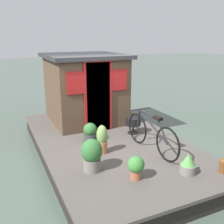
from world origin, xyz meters
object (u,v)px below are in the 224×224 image
potted_plant_basil (92,154)px  houseboat_cabin (85,88)px  potted_plant_geranium (102,139)px  bicycle (151,134)px  charcoal_grill (133,122)px  potted_plant_succulent (188,164)px  potted_plant_fern (136,166)px  potted_plant_ivy (90,133)px  mooring_bollard (223,165)px

potted_plant_basil → houseboat_cabin: bearing=-17.0°
potted_plant_basil → potted_plant_geranium: bearing=-36.6°
houseboat_cabin → bicycle: 2.65m
potted_plant_basil → potted_plant_geranium: (0.60, -0.44, -0.01)m
houseboat_cabin → potted_plant_geranium: houseboat_cabin is taller
houseboat_cabin → charcoal_grill: bearing=-155.0°
houseboat_cabin → bicycle: houseboat_cabin is taller
potted_plant_succulent → potted_plant_fern: potted_plant_fern is taller
charcoal_grill → potted_plant_geranium: bearing=122.5°
potted_plant_succulent → potted_plant_fern: size_ratio=0.90×
potted_plant_ivy → charcoal_grill: (0.06, -1.13, 0.07)m
houseboat_cabin → potted_plant_geranium: (-2.19, 0.41, -0.64)m
houseboat_cabin → potted_plant_fern: bearing=175.0°
potted_plant_succulent → houseboat_cabin: bearing=9.6°
potted_plant_ivy → potted_plant_geranium: size_ratio=0.75×
houseboat_cabin → potted_plant_ivy: bearing=164.4°
charcoal_grill → mooring_bollard: bearing=-168.1°
potted_plant_succulent → mooring_bollard: bearing=-112.5°
potted_plant_basil → potted_plant_ivy: (1.24, -0.42, -0.09)m
bicycle → potted_plant_basil: bicycle is taller
charcoal_grill → mooring_bollard: charcoal_grill is taller
potted_plant_geranium → potted_plant_ivy: bearing=1.9°
potted_plant_basil → charcoal_grill: (1.30, -1.55, -0.02)m
potted_plant_basil → potted_plant_fern: bearing=-135.7°
mooring_bollard → potted_plant_fern: bearing=72.9°
bicycle → potted_plant_succulent: bicycle is taller
bicycle → potted_plant_succulent: size_ratio=4.72×
potted_plant_fern → charcoal_grill: size_ratio=1.01×
potted_plant_fern → potted_plant_geranium: 1.17m
bicycle → potted_plant_geranium: size_ratio=2.89×
houseboat_cabin → potted_plant_ivy: houseboat_cabin is taller
potted_plant_geranium → houseboat_cabin: bearing=-10.6°
houseboat_cabin → potted_plant_basil: size_ratio=3.69×
bicycle → potted_plant_basil: size_ratio=2.89×
bicycle → potted_plant_ivy: bicycle is taller
bicycle → potted_plant_geranium: (0.35, 0.94, -0.09)m
potted_plant_fern → potted_plant_geranium: bearing=5.6°
potted_plant_geranium → charcoal_grill: 1.31m
potted_plant_basil → charcoal_grill: size_ratio=1.48×
potted_plant_basil → mooring_bollard: (-1.03, -2.04, -0.16)m
potted_plant_fern → potted_plant_basil: bearing=44.3°
charcoal_grill → potted_plant_fern: bearing=152.1°
potted_plant_ivy → potted_plant_fern: bearing=-175.7°
bicycle → potted_plant_fern: bicycle is taller
potted_plant_geranium → mooring_bollard: potted_plant_geranium is taller
houseboat_cabin → charcoal_grill: (-1.49, -0.69, -0.64)m
potted_plant_succulent → mooring_bollard: size_ratio=1.34×
potted_plant_basil → potted_plant_geranium: size_ratio=1.00×
houseboat_cabin → potted_plant_basil: (-2.79, 0.85, -0.62)m
bicycle → potted_plant_ivy: bearing=44.0°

